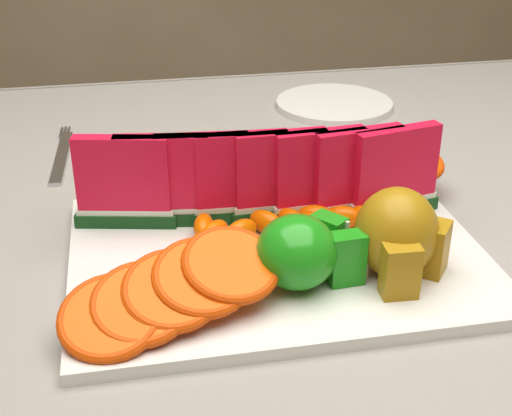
% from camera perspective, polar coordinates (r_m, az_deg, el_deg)
% --- Properties ---
extents(table, '(1.40, 0.90, 0.75)m').
position_cam_1_polar(table, '(0.84, -2.52, -6.84)').
color(table, '#502F20').
rests_on(table, ground).
extents(tablecloth, '(1.53, 1.03, 0.20)m').
position_cam_1_polar(tablecloth, '(0.81, -2.61, -3.18)').
color(tablecloth, gray).
rests_on(tablecloth, table).
extents(platter, '(0.40, 0.30, 0.01)m').
position_cam_1_polar(platter, '(0.70, 1.67, -3.78)').
color(platter, silver).
rests_on(platter, tablecloth).
extents(apple_cluster, '(0.11, 0.10, 0.07)m').
position_cam_1_polar(apple_cluster, '(0.64, 3.85, -3.48)').
color(apple_cluster, '#1F8E0C').
rests_on(apple_cluster, platter).
extents(pear_cluster, '(0.10, 0.10, 0.09)m').
position_cam_1_polar(pear_cluster, '(0.66, 11.35, -2.19)').
color(pear_cluster, '#AD7F1D').
rests_on(pear_cluster, platter).
extents(side_plate, '(0.24, 0.24, 0.01)m').
position_cam_1_polar(side_plate, '(1.12, 6.27, 8.27)').
color(side_plate, silver).
rests_on(side_plate, tablecloth).
extents(fork, '(0.02, 0.20, 0.00)m').
position_cam_1_polar(fork, '(0.97, -15.25, 4.15)').
color(fork, silver).
rests_on(fork, tablecloth).
extents(watermelon_row, '(0.39, 0.07, 0.10)m').
position_cam_1_polar(watermelon_row, '(0.73, 0.42, 2.31)').
color(watermelon_row, '#103813').
rests_on(watermelon_row, platter).
extents(orange_fan_front, '(0.21, 0.14, 0.06)m').
position_cam_1_polar(orange_fan_front, '(0.60, -6.70, -6.51)').
color(orange_fan_front, red).
rests_on(orange_fan_front, platter).
extents(orange_fan_back, '(0.38, 0.10, 0.05)m').
position_cam_1_polar(orange_fan_back, '(0.80, 2.76, 2.51)').
color(orange_fan_back, red).
rests_on(orange_fan_back, platter).
extents(tangerine_segments, '(0.23, 0.06, 0.02)m').
position_cam_1_polar(tangerine_segments, '(0.72, 3.04, -1.19)').
color(tangerine_segments, orange).
rests_on(tangerine_segments, platter).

